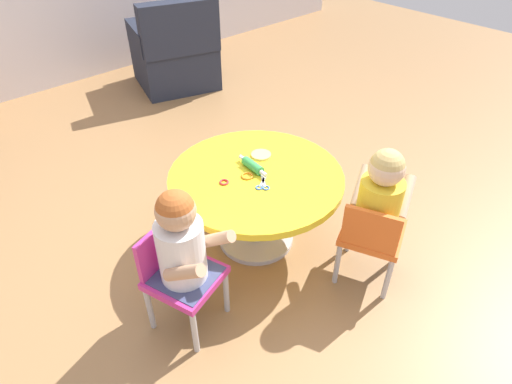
{
  "coord_description": "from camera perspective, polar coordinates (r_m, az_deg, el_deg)",
  "views": [
    {
      "loc": [
        -1.29,
        -1.41,
        1.83
      ],
      "look_at": [
        0.0,
        0.0,
        0.36
      ],
      "focal_mm": 30.74,
      "sensor_mm": 36.0,
      "label": 1
    }
  ],
  "objects": [
    {
      "name": "seated_child_left",
      "position": [
        1.89,
        -9.74,
        -6.31
      ],
      "size": [
        0.36,
        0.41,
        0.51
      ],
      "color": "#3F4772",
      "rests_on": "ground"
    },
    {
      "name": "child_chair_right",
      "position": [
        2.29,
        14.76,
        -5.5
      ],
      "size": [
        0.4,
        0.4,
        0.54
      ],
      "color": "#B7B7BC",
      "rests_on": "ground"
    },
    {
      "name": "rolling_pin",
      "position": [
        2.36,
        -0.43,
        3.44
      ],
      "size": [
        0.06,
        0.23,
        0.05
      ],
      "color": "green",
      "rests_on": "craft_table"
    },
    {
      "name": "ground_plane",
      "position": [
        2.64,
        -0.0,
        -6.11
      ],
      "size": [
        10.0,
        10.0,
        0.0
      ],
      "primitive_type": "plane",
      "color": "#9E7247"
    },
    {
      "name": "playdough_blob_0",
      "position": [
        2.49,
        0.67,
        4.86
      ],
      "size": [
        0.11,
        0.11,
        0.01
      ],
      "primitive_type": "cylinder",
      "color": "#F2CC72",
      "rests_on": "craft_table"
    },
    {
      "name": "craft_scissors",
      "position": [
        2.26,
        0.9,
        0.96
      ],
      "size": [
        0.13,
        0.13,
        0.01
      ],
      "color": "silver",
      "rests_on": "craft_table"
    },
    {
      "name": "child_chair_left",
      "position": [
        2.07,
        -9.97,
        -10.42
      ],
      "size": [
        0.38,
        0.38,
        0.54
      ],
      "color": "#B7B7BC",
      "rests_on": "ground"
    },
    {
      "name": "seated_child_right",
      "position": [
        2.18,
        15.91,
        -0.48
      ],
      "size": [
        0.42,
        0.38,
        0.51
      ],
      "color": "#3F4772",
      "rests_on": "ground"
    },
    {
      "name": "craft_table",
      "position": [
        2.4,
        -0.0,
        0.26
      ],
      "size": [
        0.94,
        0.94,
        0.47
      ],
      "color": "silver",
      "rests_on": "ground"
    },
    {
      "name": "cookie_cutter_0",
      "position": [
        2.28,
        -4.16,
        1.3
      ],
      "size": [
        0.05,
        0.05,
        0.01
      ],
      "primitive_type": "torus",
      "color": "red",
      "rests_on": "craft_table"
    },
    {
      "name": "armchair_dark",
      "position": [
        4.45,
        -10.44,
        17.15
      ],
      "size": [
        0.88,
        0.89,
        0.85
      ],
      "color": "#232838",
      "rests_on": "ground"
    },
    {
      "name": "cookie_cutter_1",
      "position": [
        2.32,
        -1.15,
        2.11
      ],
      "size": [
        0.07,
        0.07,
        0.01
      ],
      "primitive_type": "torus",
      "color": "orange",
      "rests_on": "craft_table"
    }
  ]
}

